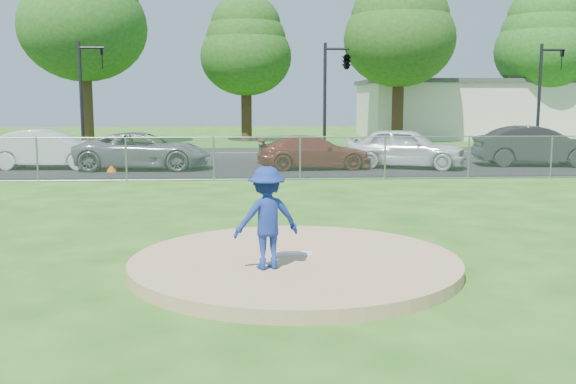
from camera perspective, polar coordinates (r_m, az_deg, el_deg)
The scene contains 21 objects.
ground at distance 20.45m, azimuth -1.29°, elevation 0.38°, with size 120.00×120.00×0.00m, color #215512.
pitchers_mound at distance 10.61m, azimuth 0.63°, elevation -6.35°, with size 5.40×5.40×0.20m, color tan.
pitching_rubber at distance 10.77m, azimuth 0.55°, elevation -5.46°, with size 0.60×0.15×0.04m, color white.
chain_link_fence at distance 22.35m, azimuth -1.48°, elevation 2.98°, with size 40.00×0.06×1.50m, color gray.
parking_lot at distance 26.90m, azimuth -1.78°, elevation 2.25°, with size 50.00×8.00×0.01m, color black.
street at distance 34.36m, azimuth -2.12°, elevation 3.52°, with size 60.00×7.00×0.01m, color black.
commercial_building at distance 51.06m, azimuth 15.92°, elevation 7.14°, with size 16.40×9.40×4.30m.
tree_left at distance 42.87m, azimuth -17.80°, elevation 15.10°, with size 7.84×7.84×12.53m.
tree_center at distance 44.40m, azimuth -3.76°, elevation 12.90°, with size 6.16×6.16×9.84m.
tree_right at distance 43.62m, azimuth 9.89°, elevation 14.45°, with size 7.28×7.28×11.63m.
tree_far_right at distance 49.95m, azimuth 21.74°, elevation 12.50°, with size 6.72×6.72×10.74m.
traffic_signal_left at distance 33.24m, azimuth -17.54°, elevation 8.80°, with size 1.28×0.20×5.60m.
traffic_signal_center at distance 32.64m, azimuth 5.04°, elevation 11.35°, with size 1.42×2.48×5.60m.
traffic_signal_right at distance 35.55m, azimuth 21.81°, elevation 8.53°, with size 1.28×0.20×5.60m.
pitcher at distance 9.75m, azimuth -1.90°, elevation -2.32°, with size 1.01×0.58×1.57m, color navy.
traffic_cone at distance 25.79m, azimuth -15.42°, elevation 2.57°, with size 0.39×0.39×0.76m, color #FF640D.
parked_car_white at distance 27.88m, azimuth -20.49°, elevation 3.59°, with size 1.67×4.79×1.58m, color silver.
parked_car_gray at distance 26.51m, azimuth -12.73°, elevation 3.59°, with size 2.46×5.34×1.48m, color slate.
parked_car_darkred at distance 26.01m, azimuth 2.29°, elevation 3.55°, with size 1.89×4.64×1.35m, color maroon.
parked_car_pearl at distance 26.84m, azimuth 10.42°, elevation 3.89°, with size 1.95×4.85×1.65m, color silver.
parked_car_charcoal at distance 29.27m, azimuth 21.21°, elevation 3.84°, with size 1.78×5.09×1.68m, color black.
Camera 1 is at (-0.71, -10.25, 2.75)m, focal length 40.00 mm.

